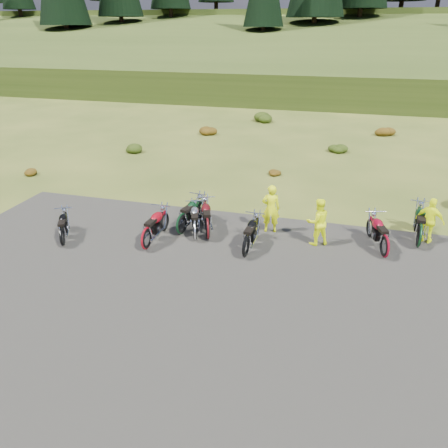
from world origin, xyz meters
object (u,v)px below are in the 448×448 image
(motorcycle_3, at_px, (195,240))
(motorcycle_7, at_px, (417,247))
(motorcycle_0, at_px, (64,246))
(person_middle, at_px, (271,209))

(motorcycle_3, height_order, motorcycle_7, motorcycle_7)
(motorcycle_0, relative_size, person_middle, 1.06)
(motorcycle_3, height_order, person_middle, person_middle)
(motorcycle_0, xyz_separation_m, motorcycle_3, (4.18, 1.63, 0.00))
(motorcycle_3, xyz_separation_m, person_middle, (2.39, 1.37, 0.89))
(motorcycle_0, bearing_deg, motorcycle_3, -96.27)
(motorcycle_0, relative_size, motorcycle_7, 0.81)
(motorcycle_0, relative_size, motorcycle_3, 0.94)
(motorcycle_7, bearing_deg, motorcycle_3, 105.79)
(motorcycle_3, bearing_deg, motorcycle_0, 92.14)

